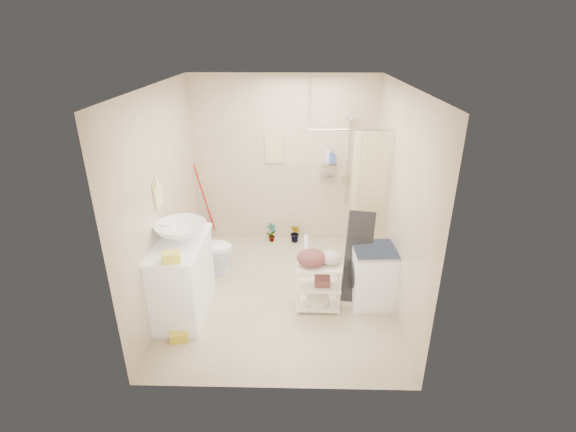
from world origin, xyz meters
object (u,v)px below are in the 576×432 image
object	(u,v)px
vanity	(181,278)
laundry_rack	(318,282)
toilet	(208,248)
washing_machine	(372,275)

from	to	relation	value
vanity	laundry_rack	xyz separation A→B (m)	(1.63, 0.10, -0.10)
vanity	toilet	bearing A→B (deg)	82.95
washing_machine	laundry_rack	bearing A→B (deg)	-169.87
washing_machine	laundry_rack	world-z (taller)	washing_machine
vanity	washing_machine	xyz separation A→B (m)	(2.30, 0.27, -0.10)
laundry_rack	washing_machine	bearing A→B (deg)	14.44
vanity	toilet	distance (m)	0.95
toilet	washing_machine	bearing A→B (deg)	-106.80
washing_machine	laundry_rack	distance (m)	0.69
vanity	laundry_rack	world-z (taller)	vanity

